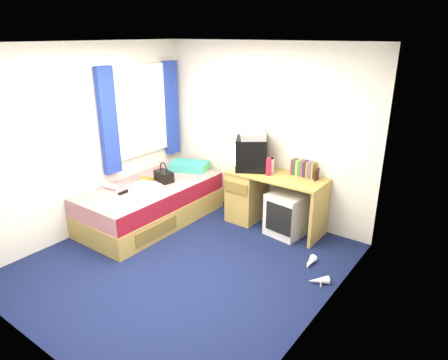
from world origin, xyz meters
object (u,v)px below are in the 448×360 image
Objects in this scene: vcr at (252,134)px; handbag at (164,176)px; pink_water_bottle at (269,167)px; bed at (151,203)px; aerosol_can at (272,166)px; towel at (145,189)px; desk at (258,194)px; picture_frame at (317,175)px; colour_swatch_fan at (126,198)px; water_bottle at (111,187)px; crt_tv at (251,153)px; remote_control at (124,192)px; white_heels at (314,271)px; pillow at (189,166)px; storage_cube at (287,214)px; magazine at (145,181)px.

handbag is (-1.02, -0.66, -0.61)m from vcr.
bed is at bearing -150.68° from pink_water_bottle.
towel is at bearing -137.01° from aerosol_can.
vcr is at bearing 164.04° from pink_water_bottle.
picture_frame is (0.77, 0.12, 0.41)m from desk.
colour_swatch_fan is (-1.28, -1.30, -0.31)m from pink_water_bottle.
pink_water_bottle is at bearing -164.84° from picture_frame.
water_bottle is at bearing -139.10° from desk.
crt_tv is at bearing 55.47° from colour_swatch_fan.
white_heels is at bearing 6.87° from remote_control.
pink_water_bottle is 1.61m from towel.
vcr is 2.28× the size of water_bottle.
colour_swatch_fan is (0.40, -0.10, -0.03)m from water_bottle.
pillow is 1.20m from desk.
storage_cube is 1.99× the size of magazine.
picture_frame is 2.67m from water_bottle.
colour_swatch_fan is 1.38× the size of remote_control.
bed is 14.29× the size of picture_frame.
towel reaches higher than colour_swatch_fan.
remote_control is (-0.17, 0.10, 0.00)m from colour_swatch_fan.
pillow is 1.23m from vcr.
white_heels is (1.02, -0.77, -0.80)m from aerosol_can.
colour_swatch_fan is at bearing -64.96° from magazine.
storage_cube is (1.70, 0.78, 0.01)m from bed.
vcr reaches higher than white_heels.
pink_water_bottle is at bearing 25.08° from magazine.
colour_swatch_fan is at bearing -101.32° from towel.
handbag is (-1.34, -0.57, -0.24)m from pink_water_bottle.
remote_control is at bearing -149.73° from picture_frame.
magazine is (-1.55, -0.72, -0.31)m from pink_water_bottle.
handbag reaches higher than towel.
crt_tv reaches higher than picture_frame.
pillow reaches higher than remote_control.
pillow is at bearing 98.43° from towel.
aerosol_can reaches higher than towel.
water_bottle is 1.25× the size of remote_control.
storage_cube is 0.99m from white_heels.
pink_water_bottle is 0.77× the size of magazine.
vcr is at bearing 43.54° from water_bottle.
colour_swatch_fan is at bearing -164.57° from white_heels.
aerosol_can is at bearing 96.28° from pink_water_bottle.
towel is at bearing -140.19° from pink_water_bottle.
magazine is at bearing 96.38° from remote_control.
towel is at bearing 21.37° from water_bottle.
vcr is 2.12× the size of pink_water_bottle.
storage_cube is 2.00m from magazine.
remote_control is at bearing -78.36° from magazine.
pink_water_bottle is at bearing 44.19° from crt_tv.
pillow is 1.10× the size of white_heels.
aerosol_can is at bearing 47.96° from colour_swatch_fan.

